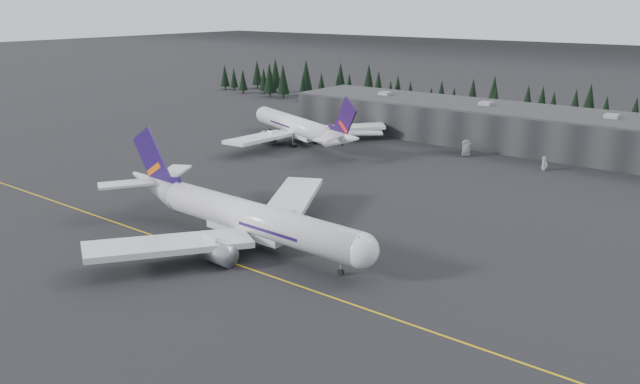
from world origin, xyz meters
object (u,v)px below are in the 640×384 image
Objects in this scene: jet_parked at (303,128)px; gse_vehicle_a at (466,154)px; gse_vehicle_b at (544,168)px; terminal at (513,127)px; jet_main at (237,214)px.

jet_parked is 54.18m from gse_vehicle_a.
gse_vehicle_a reaches higher than gse_vehicle_b.
jet_main reaches higher than terminal.
terminal is 25.01m from gse_vehicle_a.
terminal reaches higher than gse_vehicle_a.
jet_main is at bearing -122.86° from gse_vehicle_a.
jet_main is 1.07× the size of jet_parked.
terminal is 38.89× the size of gse_vehicle_b.
terminal reaches higher than gse_vehicle_b.
jet_parked is at bearing -143.70° from terminal.
gse_vehicle_b is (25.18, -2.18, -0.03)m from gse_vehicle_a.
jet_parked is (-45.85, 76.95, -0.17)m from jet_main.
terminal is 69.99m from jet_parked.
jet_main is 94.88m from gse_vehicle_a.
terminal is 2.35× the size of jet_main.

